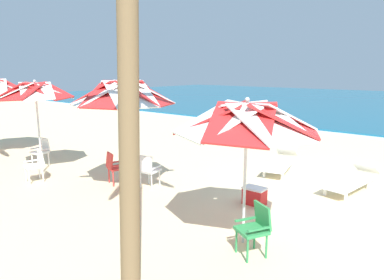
# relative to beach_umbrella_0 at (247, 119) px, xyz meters

# --- Properties ---
(ground_plane) EXTENTS (80.00, 80.00, 0.00)m
(ground_plane) POSITION_rel_beach_umbrella_0_xyz_m (0.56, 3.25, -2.20)
(ground_plane) COLOR beige
(beach_umbrella_0) EXTENTS (2.48, 2.48, 2.56)m
(beach_umbrella_0) POSITION_rel_beach_umbrella_0_xyz_m (0.00, 0.00, 0.00)
(beach_umbrella_0) COLOR silver
(beach_umbrella_0) RESTS_ON ground
(plastic_chair_0) EXTENTS (0.60, 0.61, 0.87)m
(plastic_chair_0) POSITION_rel_beach_umbrella_0_xyz_m (0.37, -0.24, -1.70)
(plastic_chair_0) COLOR #2D8C4C
(plastic_chair_0) RESTS_ON ground
(beach_umbrella_1) EXTENTS (2.46, 2.46, 2.85)m
(beach_umbrella_1) POSITION_rel_beach_umbrella_0_xyz_m (-3.55, 0.35, 0.25)
(beach_umbrella_1) COLOR silver
(beach_umbrella_1) RESTS_ON ground
(plastic_chair_1) EXTENTS (0.56, 0.58, 0.87)m
(plastic_chair_1) POSITION_rel_beach_umbrella_0_xyz_m (-4.31, 0.60, -1.70)
(plastic_chair_1) COLOR red
(plastic_chair_1) RESTS_ON ground
(plastic_chair_2) EXTENTS (0.51, 0.53, 0.87)m
(plastic_chair_2) POSITION_rel_beach_umbrella_0_xyz_m (-3.42, 0.97, -1.70)
(plastic_chair_2) COLOR white
(plastic_chair_2) RESTS_ON ground
(beach_umbrella_2) EXTENTS (2.14, 2.14, 2.72)m
(beach_umbrella_2) POSITION_rel_beach_umbrella_0_xyz_m (-6.83, -0.10, 0.18)
(beach_umbrella_2) COLOR silver
(beach_umbrella_2) RESTS_ON ground
(plastic_chair_3) EXTENTS (0.45, 0.48, 0.87)m
(plastic_chair_3) POSITION_rel_beach_umbrella_0_xyz_m (-7.57, 0.31, -1.70)
(plastic_chair_3) COLOR white
(plastic_chair_3) RESTS_ON ground
(plastic_chair_4) EXTENTS (0.53, 0.55, 0.87)m
(plastic_chair_4) POSITION_rel_beach_umbrella_0_xyz_m (-6.13, -0.61, -1.70)
(plastic_chair_4) COLOR white
(plastic_chair_4) RESTS_ON ground
(sun_lounger_1) EXTENTS (0.94, 2.21, 0.62)m
(sun_lounger_1) POSITION_rel_beach_umbrella_0_xyz_m (0.69, 4.07, -1.92)
(sun_lounger_1) COLOR white
(sun_lounger_1) RESTS_ON ground
(sun_lounger_2) EXTENTS (1.08, 2.23, 0.62)m
(sun_lounger_2) POSITION_rel_beach_umbrella_0_xyz_m (-1.45, 4.52, -1.92)
(sun_lounger_2) COLOR white
(sun_lounger_2) RESTS_ON ground
(cooler_box) EXTENTS (0.50, 0.34, 0.40)m
(cooler_box) POSITION_rel_beach_umbrella_0_xyz_m (-0.73, 1.70, -2.00)
(cooler_box) COLOR red
(cooler_box) RESTS_ON ground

